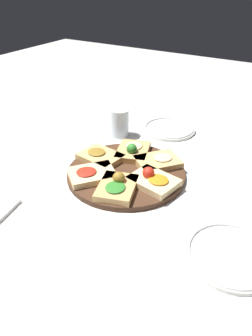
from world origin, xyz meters
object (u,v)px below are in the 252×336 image
at_px(plate_left, 169,128).
at_px(water_glass, 119,123).
at_px(plate_right, 231,254).
at_px(serving_board, 126,173).

distance_m(plate_left, water_glass, 0.19).
height_order(plate_right, water_glass, water_glass).
bearing_deg(plate_right, plate_left, -142.94).
bearing_deg(plate_right, serving_board, -113.56).
height_order(plate_left, plate_right, same).
xyz_separation_m(plate_left, plate_right, (0.49, 0.37, -0.00)).
height_order(plate_left, water_glass, water_glass).
xyz_separation_m(plate_right, water_glass, (-0.36, -0.51, 0.04)).
bearing_deg(water_glass, plate_left, 134.12).
distance_m(plate_left, plate_right, 0.62).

